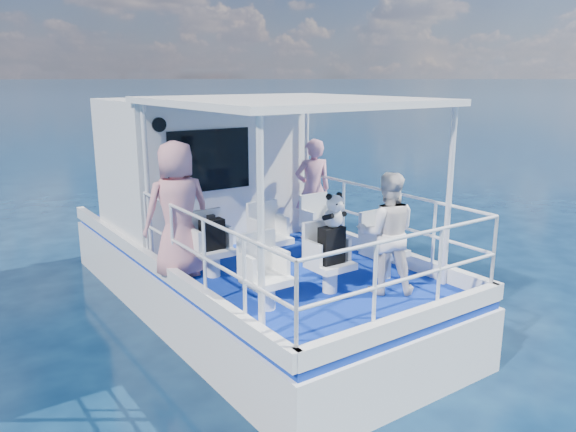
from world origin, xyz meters
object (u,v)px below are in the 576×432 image
(passenger_port_fwd, at_px, (178,210))
(backpack_center, at_px, (332,245))
(passenger_stbd_aft, at_px, (387,233))
(panda, at_px, (334,210))

(passenger_port_fwd, distance_m, backpack_center, 2.04)
(passenger_stbd_aft, xyz_separation_m, backpack_center, (-0.58, 0.32, -0.13))
(passenger_stbd_aft, relative_size, backpack_center, 3.28)
(passenger_stbd_aft, distance_m, panda, 0.71)
(backpack_center, distance_m, panda, 0.42)
(panda, bearing_deg, backpack_center, 165.95)
(passenger_port_fwd, relative_size, passenger_stbd_aft, 1.21)
(passenger_port_fwd, xyz_separation_m, panda, (1.25, -1.60, 0.14))
(passenger_port_fwd, relative_size, backpack_center, 3.97)
(passenger_port_fwd, bearing_deg, backpack_center, 132.39)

